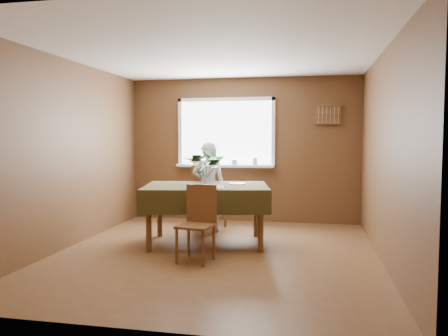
% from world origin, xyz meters
% --- Properties ---
extents(floor, '(4.50, 4.50, 0.00)m').
position_xyz_m(floor, '(0.00, 0.00, 0.00)').
color(floor, brown).
rests_on(floor, ground).
extents(ceiling, '(4.50, 4.50, 0.00)m').
position_xyz_m(ceiling, '(0.00, 0.00, 2.50)').
color(ceiling, white).
rests_on(ceiling, wall_back).
extents(wall_back, '(4.00, 0.00, 4.00)m').
position_xyz_m(wall_back, '(0.00, 2.25, 1.25)').
color(wall_back, brown).
rests_on(wall_back, floor).
extents(wall_front, '(4.00, 0.00, 4.00)m').
position_xyz_m(wall_front, '(0.00, -2.25, 1.25)').
color(wall_front, brown).
rests_on(wall_front, floor).
extents(wall_left, '(0.00, 4.50, 4.50)m').
position_xyz_m(wall_left, '(-2.00, 0.00, 1.25)').
color(wall_left, brown).
rests_on(wall_left, floor).
extents(wall_right, '(0.00, 4.50, 4.50)m').
position_xyz_m(wall_right, '(2.00, 0.00, 1.25)').
color(wall_right, brown).
rests_on(wall_right, floor).
extents(window_assembly, '(1.72, 0.20, 1.22)m').
position_xyz_m(window_assembly, '(-0.29, 2.20, 1.36)').
color(window_assembly, white).
rests_on(window_assembly, wall_back).
extents(spoon_rack, '(0.44, 0.05, 0.33)m').
position_xyz_m(spoon_rack, '(1.45, 2.22, 1.85)').
color(spoon_rack, brown).
rests_on(spoon_rack, wall_back).
extents(dining_table, '(1.86, 1.44, 0.82)m').
position_xyz_m(dining_table, '(-0.24, 0.49, 0.71)').
color(dining_table, brown).
rests_on(dining_table, floor).
extents(chair_far, '(0.51, 0.51, 1.03)m').
position_xyz_m(chair_far, '(-0.43, 1.40, 0.56)').
color(chair_far, brown).
rests_on(chair_far, floor).
extents(chair_near, '(0.44, 0.44, 0.90)m').
position_xyz_m(chair_near, '(-0.14, -0.31, 0.50)').
color(chair_near, brown).
rests_on(chair_near, floor).
extents(seated_woman, '(0.54, 0.38, 1.40)m').
position_xyz_m(seated_woman, '(-0.38, 1.25, 0.70)').
color(seated_woman, white).
rests_on(seated_woman, floor).
extents(flower_bouquet, '(0.51, 0.51, 0.44)m').
position_xyz_m(flower_bouquet, '(-0.20, 0.29, 1.10)').
color(flower_bouquet, white).
rests_on(flower_bouquet, dining_table).
extents(side_plate, '(0.24, 0.24, 0.01)m').
position_xyz_m(side_plate, '(0.16, 0.70, 0.82)').
color(side_plate, white).
rests_on(side_plate, dining_table).
extents(table_knife, '(0.08, 0.23, 0.00)m').
position_xyz_m(table_knife, '(-0.04, 0.32, 0.82)').
color(table_knife, silver).
rests_on(table_knife, dining_table).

